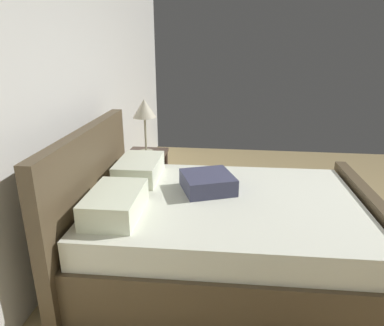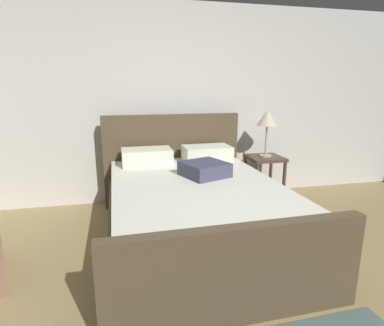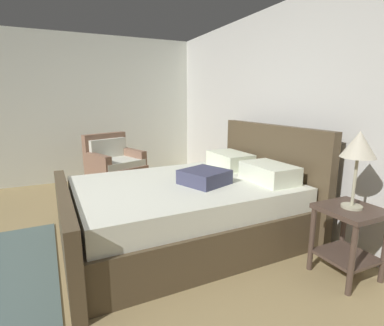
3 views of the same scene
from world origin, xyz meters
TOP-DOWN VIEW (x-y plane):
  - wall_back at (0.00, 2.74)m, footprint 6.42×0.12m
  - bed at (-0.26, 1.42)m, footprint 1.77×2.38m
  - nightstand_right at (0.92, 2.31)m, footprint 0.44×0.44m
  - table_lamp_right at (0.92, 2.31)m, footprint 0.26×0.26m

SIDE VIEW (x-z plane):
  - bed at x=-0.26m, z-range -0.24..0.92m
  - nightstand_right at x=0.92m, z-range 0.10..0.70m
  - table_lamp_right at x=0.92m, z-range 0.78..1.39m
  - wall_back at x=0.00m, z-range 0.00..2.52m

